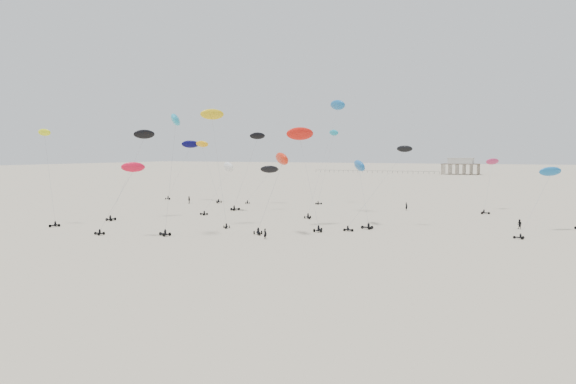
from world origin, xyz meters
The scene contains 25 objects.
ground_plane centered at (0.00, 200.00, 0.00)m, with size 900.00×900.00×0.00m, color beige.
pavilion_main centered at (-10.00, 350.00, 4.22)m, with size 21.00×13.00×9.80m.
pier_fence centered at (-62.00, 350.00, 0.77)m, with size 80.20×0.20×1.50m.
rig_0 centered at (-45.59, 134.00, 11.77)m, with size 9.91×5.22×16.62m.
rig_1 centered at (-14.28, 144.46, 13.96)m, with size 4.46×9.22×19.29m.
rig_2 centered at (-23.78, 77.07, 7.95)m, with size 8.73×3.76×12.08m.
rig_3 centered at (-44.86, 81.45, 9.89)m, with size 6.89×4.21×17.72m.
rig_4 centered at (-2.45, 88.99, 9.74)m, with size 6.74×6.19×13.48m.
rig_5 centered at (-24.92, 119.68, 9.89)m, with size 6.99×6.35×17.86m.
rig_6 centered at (-5.33, 122.57, 19.86)m, with size 5.65×18.25×26.40m.
rig_7 centered at (25.31, 142.04, 7.81)m, with size 3.71×14.13×15.10m.
rig_8 centered at (-29.04, 136.99, 7.68)m, with size 8.06×6.59×10.43m.
rig_10 centered at (-17.02, 81.17, 14.53)m, with size 4.34×5.52×19.65m.
rig_11 centered at (10.72, 103.06, 7.81)m, with size 9.16×12.44×18.12m.
rig_12 centered at (36.85, 110.29, 8.33)m, with size 7.09×15.00×15.69m.
rig_13 centered at (-28.66, 116.21, 8.84)m, with size 5.29×13.71×13.42m.
rig_14 centered at (-53.41, 136.21, 12.85)m, with size 10.57×4.09×16.76m.
rig_15 centered at (-2.54, 99.80, 13.87)m, with size 9.78×10.64×18.55m.
rig_16 centered at (-38.38, 97.48, 12.54)m, with size 4.14×11.96×18.40m.
rig_17 centered at (6.42, 105.56, 8.87)m, with size 6.84×9.44×12.45m.
rig_18 centered at (-17.79, 94.49, 17.19)m, with size 7.91×6.81×21.24m.
spectator_0 centered at (-1.78, 83.52, 0.00)m, with size 0.70×0.48×1.93m, color black.
spectator_1 centered at (33.04, 111.91, 0.00)m, with size 0.98×0.57×2.00m, color black.
spectator_2 centered at (-46.84, 127.82, 0.00)m, with size 1.31×0.71×2.22m, color black.
spectator_3 centered at (8.02, 134.91, 0.00)m, with size 0.77×0.53×2.11m, color black.
Camera 1 is at (37.44, 7.79, 13.37)m, focal length 35.00 mm.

